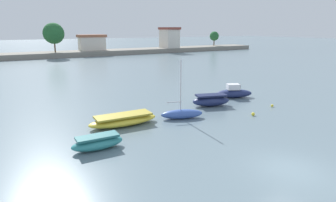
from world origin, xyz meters
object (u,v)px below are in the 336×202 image
(moored_boat_3, at_px, (211,100))
(moored_boat_4, at_px, (234,93))
(moored_boat_2, at_px, (182,114))
(moored_boat_0, at_px, (98,143))
(mooring_buoy_0, at_px, (253,114))
(moored_boat_1, at_px, (123,120))
(mooring_buoy_1, at_px, (272,106))

(moored_boat_3, distance_m, moored_boat_4, 4.65)
(moored_boat_2, distance_m, moored_boat_4, 9.70)
(moored_boat_0, xyz_separation_m, moored_boat_2, (8.02, 2.70, -0.01))
(mooring_buoy_0, bearing_deg, moored_boat_0, -178.93)
(moored_boat_2, distance_m, moored_boat_3, 5.05)
(moored_boat_2, relative_size, moored_boat_3, 1.25)
(moored_boat_1, relative_size, moored_boat_3, 1.39)
(moored_boat_2, distance_m, mooring_buoy_0, 6.32)
(moored_boat_4, xyz_separation_m, mooring_buoy_0, (-3.22, -5.95, -0.40))
(moored_boat_1, bearing_deg, mooring_buoy_1, -6.79)
(moored_boat_3, distance_m, mooring_buoy_1, 5.92)
(moored_boat_0, xyz_separation_m, mooring_buoy_1, (17.59, 1.41, -0.31))
(moored_boat_0, bearing_deg, moored_boat_1, 49.70)
(moored_boat_1, bearing_deg, mooring_buoy_0, -15.42)
(moored_boat_1, distance_m, mooring_buoy_0, 11.22)
(moored_boat_3, xyz_separation_m, mooring_buoy_0, (1.17, -4.42, -0.40))
(moored_boat_3, relative_size, moored_boat_4, 0.96)
(moored_boat_2, relative_size, mooring_buoy_0, 16.64)
(moored_boat_0, relative_size, moored_boat_3, 0.83)
(moored_boat_1, xyz_separation_m, mooring_buoy_1, (14.48, -2.11, -0.29))
(moored_boat_4, bearing_deg, moored_boat_2, -133.92)
(moored_boat_0, xyz_separation_m, moored_boat_1, (3.10, 3.53, -0.01))
(mooring_buoy_0, bearing_deg, moored_boat_3, 104.85)
(moored_boat_1, height_order, mooring_buoy_0, moored_boat_1)
(moored_boat_3, bearing_deg, moored_boat_0, -142.38)
(moored_boat_0, relative_size, mooring_buoy_1, 12.89)
(moored_boat_2, xyz_separation_m, moored_boat_4, (9.04, 3.51, 0.12))
(moored_boat_1, xyz_separation_m, moored_boat_3, (9.56, 1.15, 0.13))
(moored_boat_2, bearing_deg, moored_boat_4, 40.08)
(moored_boat_1, bearing_deg, moored_boat_0, -129.84)
(moored_boat_1, bearing_deg, moored_boat_2, -8.04)
(moored_boat_1, relative_size, moored_boat_4, 1.33)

